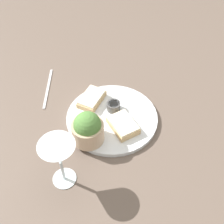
# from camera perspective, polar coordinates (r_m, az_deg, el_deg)

# --- Properties ---
(ground_plane) EXTENTS (4.00, 4.00, 0.00)m
(ground_plane) POSITION_cam_1_polar(r_m,az_deg,el_deg) (0.90, 0.00, -1.45)
(ground_plane) COLOR brown
(dinner_plate) EXTENTS (0.29, 0.29, 0.01)m
(dinner_plate) POSITION_cam_1_polar(r_m,az_deg,el_deg) (0.89, 0.00, -1.16)
(dinner_plate) COLOR silver
(dinner_plate) RESTS_ON ground_plane
(salad_bowl) EXTENTS (0.09, 0.09, 0.10)m
(salad_bowl) POSITION_cam_1_polar(r_m,az_deg,el_deg) (0.80, -4.96, -3.40)
(salad_bowl) COLOR tan
(salad_bowl) RESTS_ON dinner_plate
(sauce_ramekin) EXTENTS (0.04, 0.04, 0.03)m
(sauce_ramekin) POSITION_cam_1_polar(r_m,az_deg,el_deg) (0.90, 0.22, 1.27)
(sauce_ramekin) COLOR #4C4C4C
(sauce_ramekin) RESTS_ON dinner_plate
(cheese_toast_near) EXTENTS (0.12, 0.11, 0.03)m
(cheese_toast_near) POSITION_cam_1_polar(r_m,az_deg,el_deg) (0.85, 2.26, -2.66)
(cheese_toast_near) COLOR tan
(cheese_toast_near) RESTS_ON dinner_plate
(cheese_toast_far) EXTENTS (0.11, 0.09, 0.03)m
(cheese_toast_far) POSITION_cam_1_polar(r_m,az_deg,el_deg) (0.93, -4.15, 2.72)
(cheese_toast_far) COLOR tan
(cheese_toast_far) RESTS_ON dinner_plate
(wine_glass) EXTENTS (0.09, 0.09, 0.16)m
(wine_glass) POSITION_cam_1_polar(r_m,az_deg,el_deg) (0.69, -10.79, -8.62)
(wine_glass) COLOR silver
(wine_glass) RESTS_ON ground_plane
(fork) EXTENTS (0.20, 0.04, 0.01)m
(fork) POSITION_cam_1_polar(r_m,az_deg,el_deg) (1.02, -12.90, 4.82)
(fork) COLOR silver
(fork) RESTS_ON ground_plane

